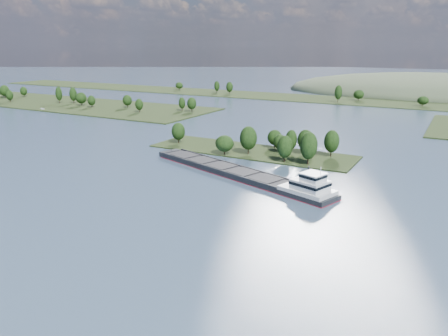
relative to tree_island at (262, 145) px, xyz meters
The scene contains 7 objects.
ground 58.94m from the tree_island, 96.28° to the right, with size 1800.00×1800.00×0.00m, color #3C5368.
tree_island is the anchor object (origin of this frame).
left_bank 248.40m from the tree_island, 160.82° to the left, with size 300.00×80.00×15.98m.
back_shoreline 221.50m from the tree_island, 89.21° to the left, with size 900.00×60.00×16.30m.
hill_west 326.02m from the tree_island, 80.54° to the left, with size 320.00×160.00×44.00m, color #425037.
cargo_barge 40.36m from the tree_island, 74.07° to the right, with size 89.66×38.69×12.29m.
motorboat 213.74m from the tree_island, 167.59° to the left, with size 2.11×5.60×2.16m, color white.
Camera 1 is at (88.14, -6.29, 50.26)m, focal length 35.00 mm.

